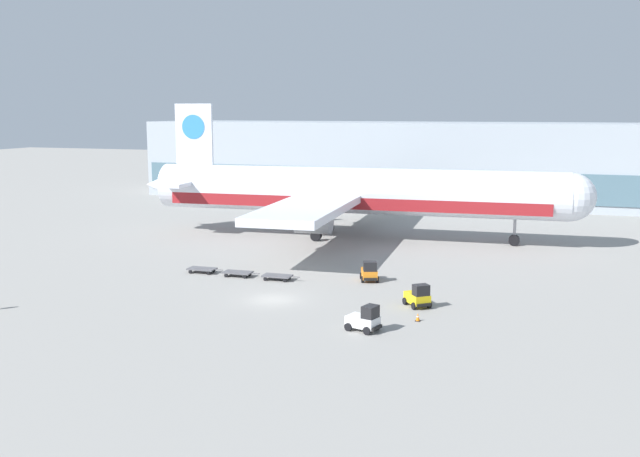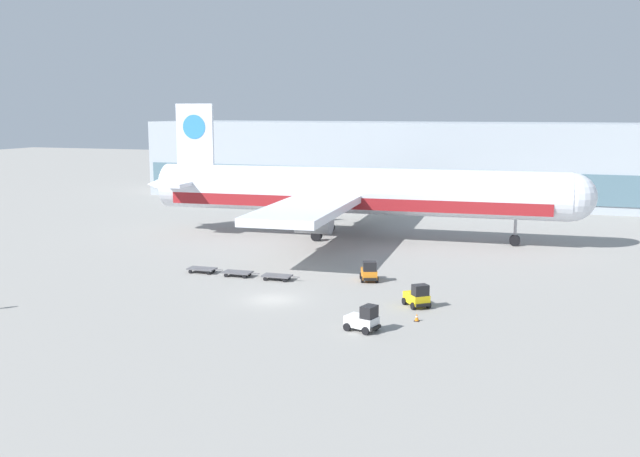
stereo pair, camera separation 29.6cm
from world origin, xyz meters
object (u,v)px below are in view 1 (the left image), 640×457
Objects in this scene: baggage_tug_mid at (418,297)px; baggage_dolly_lead at (202,269)px; baggage_tug_far at (369,272)px; airplane_main at (348,192)px; baggage_tug_foreground at (365,319)px; traffic_cone_near at (418,317)px; baggage_dolly_third at (277,276)px; baggage_dolly_second at (238,273)px.

baggage_dolly_lead is (-23.01, 5.26, -0.49)m from baggage_tug_mid.
airplane_main is at bearing -178.60° from baggage_tug_far.
airplane_main reaches higher than baggage_tug_far.
baggage_tug_foreground is 8.14m from baggage_tug_mid.
baggage_tug_far is (-3.79, 15.19, 0.00)m from baggage_tug_foreground.
baggage_dolly_third is at bearing 150.03° from traffic_cone_near.
baggage_tug_far reaches higher than traffic_cone_near.
baggage_tug_mid is at bearing -17.17° from baggage_dolly_second.
baggage_tug_far reaches higher than baggage_dolly_second.
baggage_tug_far is 8.86m from baggage_dolly_third.
baggage_tug_foreground reaches higher than traffic_cone_near.
baggage_dolly_third is (8.32, -0.35, 0.00)m from baggage_dolly_lead.
traffic_cone_near reaches higher than baggage_dolly_second.
baggage_dolly_third is (0.29, -24.28, -5.45)m from airplane_main.
airplane_main is 39.34m from baggage_tug_foreground.
traffic_cone_near is at bearing -26.97° from baggage_dolly_second.
baggage_dolly_lead and baggage_dolly_third have the same top height.
traffic_cone_near reaches higher than baggage_dolly_third.
baggage_tug_mid is 0.75× the size of baggage_dolly_third.
baggage_tug_far is at bearing 4.94° from baggage_dolly_lead.
baggage_tug_far is (-6.21, 7.41, 0.00)m from baggage_tug_mid.
baggage_tug_far is 13.43m from traffic_cone_near.
baggage_dolly_lead is at bearing 175.18° from baggage_dolly_third.
baggage_tug_far is at bearing 14.12° from baggage_dolly_third.
baggage_tug_far is 12.94m from baggage_dolly_second.
baggage_tug_mid is at bearing -15.25° from baggage_dolly_lead.
baggage_tug_foreground is 15.65m from baggage_tug_far.
baggage_dolly_lead is (-20.58, 13.03, -0.49)m from baggage_tug_foreground.
traffic_cone_near is (3.22, 3.75, -0.57)m from baggage_tug_foreground.
baggage_tug_mid is 0.75× the size of baggage_dolly_second.
airplane_main is 33.17m from baggage_tug_mid.
baggage_dolly_third is at bearing -93.43° from airplane_main.
baggage_dolly_second is at bearing -99.74° from baggage_tug_far.
traffic_cone_near reaches higher than baggage_dolly_lead.
baggage_dolly_second is (-18.91, 4.99, -0.49)m from baggage_tug_mid.
baggage_dolly_third is (-12.26, 12.68, -0.49)m from baggage_tug_foreground.
traffic_cone_near is at bearing -32.35° from baggage_dolly_third.
airplane_main reaches higher than baggage_tug_mid.
traffic_cone_near is at bearing -23.68° from baggage_dolly_lead.
baggage_tug_mid is at bearing 19.41° from baggage_tug_far.
baggage_tug_foreground reaches higher than baggage_dolly_third.
baggage_tug_far is at bearing 8.42° from baggage_dolly_second.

